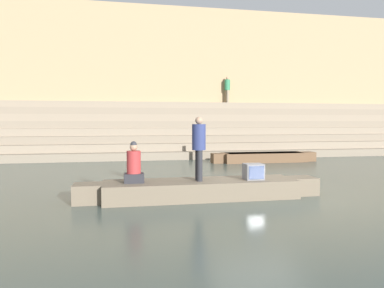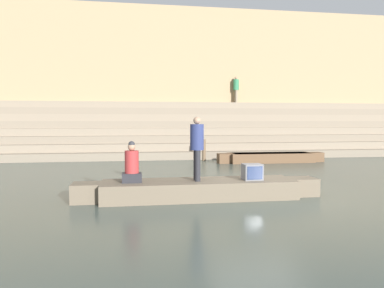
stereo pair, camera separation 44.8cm
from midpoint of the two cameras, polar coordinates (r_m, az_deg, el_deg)
name	(u,v)px [view 1 (the left image)]	position (r m, az deg, el deg)	size (l,w,h in m)	color
ground_plane	(258,195)	(10.60, 8.86, -7.76)	(120.00, 120.00, 0.00)	#47544C
ghat_steps	(180,136)	(23.23, -2.43, 1.29)	(36.00, 5.17, 3.31)	gray
back_wall	(174,81)	(25.76, -3.31, 9.56)	(34.20, 1.28, 9.64)	tan
rowboat_main	(201,189)	(10.05, 0.07, -6.84)	(6.57, 1.42, 0.49)	#756651
person_standing	(199,144)	(9.85, -0.25, -0.02)	(0.36, 0.36, 1.69)	#28282D
person_rowing	(134,166)	(9.75, -10.17, -3.37)	(0.50, 0.39, 1.06)	#28282D
tv_set	(253,172)	(10.23, 8.11, -4.19)	(0.50, 0.45, 0.43)	slate
moored_boat_shore	(264,157)	(19.26, 10.27, -1.96)	(5.44, 1.17, 0.47)	brown
mooring_post	(197,150)	(19.45, 0.18, -0.94)	(0.19, 0.19, 1.12)	brown
person_on_steps	(227,88)	(25.55, 4.90, 8.53)	(0.37, 0.37, 1.74)	gray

